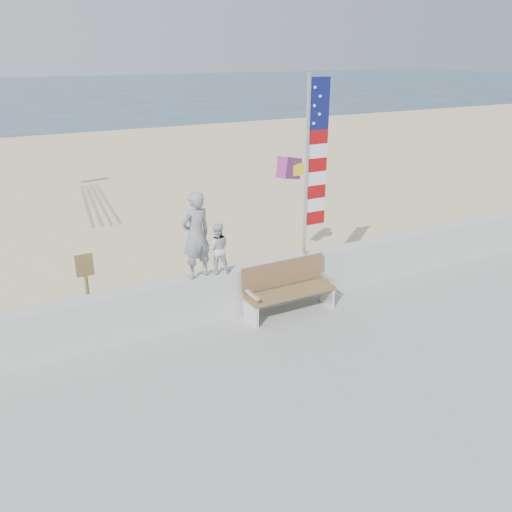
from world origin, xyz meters
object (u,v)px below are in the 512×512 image
(flag, at_px, (312,160))
(bench, at_px, (288,287))
(adult, at_px, (196,235))
(child, at_px, (217,248))

(flag, bearing_deg, bench, -149.53)
(flag, bearing_deg, adult, 179.99)
(child, relative_size, flag, 0.27)
(bench, bearing_deg, flag, 30.47)
(flag, bearing_deg, child, 179.99)
(child, relative_size, bench, 0.53)
(child, height_order, flag, flag)
(adult, height_order, child, adult)
(adult, xyz_separation_m, child, (0.41, 0.00, -0.32))
(child, bearing_deg, bench, 179.07)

